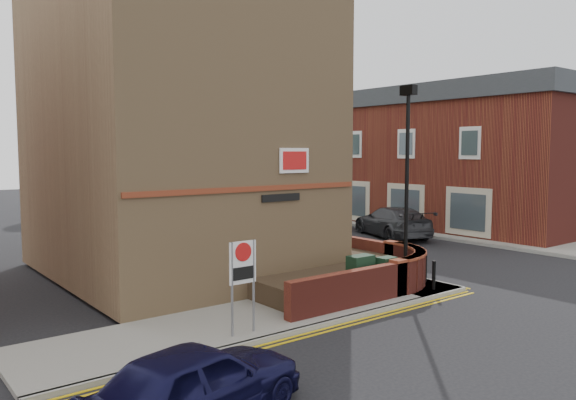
# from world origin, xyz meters

# --- Properties ---
(ground) EXTENTS (120.00, 120.00, 0.00)m
(ground) POSITION_xyz_m (0.00, 0.00, 0.00)
(ground) COLOR black
(ground) RESTS_ON ground
(pavement_corner) EXTENTS (13.00, 3.00, 0.12)m
(pavement_corner) POSITION_xyz_m (-3.50, 1.50, 0.06)
(pavement_corner) COLOR gray
(pavement_corner) RESTS_ON ground
(pavement_main) EXTENTS (2.00, 32.00, 0.12)m
(pavement_main) POSITION_xyz_m (2.00, 16.00, 0.06)
(pavement_main) COLOR gray
(pavement_main) RESTS_ON ground
(pavement_far) EXTENTS (4.00, 40.00, 0.12)m
(pavement_far) POSITION_xyz_m (13.00, 13.00, 0.06)
(pavement_far) COLOR gray
(pavement_far) RESTS_ON ground
(kerb_side) EXTENTS (13.00, 0.15, 0.12)m
(kerb_side) POSITION_xyz_m (-3.50, 0.00, 0.06)
(kerb_side) COLOR gray
(kerb_side) RESTS_ON ground
(kerb_main_near) EXTENTS (0.15, 32.00, 0.12)m
(kerb_main_near) POSITION_xyz_m (3.00, 16.00, 0.06)
(kerb_main_near) COLOR gray
(kerb_main_near) RESTS_ON ground
(kerb_main_far) EXTENTS (0.15, 40.00, 0.12)m
(kerb_main_far) POSITION_xyz_m (11.00, 13.00, 0.06)
(kerb_main_far) COLOR gray
(kerb_main_far) RESTS_ON ground
(yellow_lines_side) EXTENTS (13.00, 0.28, 0.01)m
(yellow_lines_side) POSITION_xyz_m (-3.50, -0.25, 0.01)
(yellow_lines_side) COLOR gold
(yellow_lines_side) RESTS_ON ground
(yellow_lines_main) EXTENTS (0.28, 32.00, 0.01)m
(yellow_lines_main) POSITION_xyz_m (3.25, 16.00, 0.01)
(yellow_lines_main) COLOR gold
(yellow_lines_main) RESTS_ON ground
(corner_building) EXTENTS (8.95, 10.40, 13.60)m
(corner_building) POSITION_xyz_m (-2.84, 8.00, 6.23)
(corner_building) COLOR tan
(corner_building) RESTS_ON ground
(garden_wall) EXTENTS (6.80, 6.00, 1.20)m
(garden_wall) POSITION_xyz_m (0.00, 2.50, 0.00)
(garden_wall) COLOR maroon
(garden_wall) RESTS_ON ground
(lamppost) EXTENTS (0.25, 0.50, 6.30)m
(lamppost) POSITION_xyz_m (1.60, 1.20, 3.34)
(lamppost) COLOR black
(lamppost) RESTS_ON pavement_corner
(utility_cabinet_large) EXTENTS (0.80, 0.45, 1.20)m
(utility_cabinet_large) POSITION_xyz_m (-0.30, 1.30, 0.72)
(utility_cabinet_large) COLOR #15311F
(utility_cabinet_large) RESTS_ON pavement_corner
(utility_cabinet_small) EXTENTS (0.55, 0.40, 1.10)m
(utility_cabinet_small) POSITION_xyz_m (0.50, 1.00, 0.67)
(utility_cabinet_small) COLOR #15311F
(utility_cabinet_small) RESTS_ON pavement_corner
(bollard_near) EXTENTS (0.11, 0.11, 0.90)m
(bollard_near) POSITION_xyz_m (2.00, 0.40, 0.57)
(bollard_near) COLOR black
(bollard_near) RESTS_ON pavement_corner
(bollard_far) EXTENTS (0.11, 0.11, 0.90)m
(bollard_far) POSITION_xyz_m (2.60, 1.20, 0.57)
(bollard_far) COLOR black
(bollard_far) RESTS_ON pavement_corner
(zone_sign) EXTENTS (0.72, 0.07, 2.20)m
(zone_sign) POSITION_xyz_m (-5.00, 0.50, 1.64)
(zone_sign) COLOR slate
(zone_sign) RESTS_ON pavement_corner
(far_terrace) EXTENTS (5.40, 30.40, 8.00)m
(far_terrace) POSITION_xyz_m (14.50, 17.00, 4.04)
(far_terrace) COLOR maroon
(far_terrace) RESTS_ON ground
(far_terrace_cream) EXTENTS (5.40, 12.40, 8.00)m
(far_terrace_cream) POSITION_xyz_m (14.50, 38.00, 4.05)
(far_terrace_cream) COLOR beige
(far_terrace_cream) RESTS_ON ground
(tree_near) EXTENTS (3.64, 3.65, 6.70)m
(tree_near) POSITION_xyz_m (2.00, 14.05, 4.70)
(tree_near) COLOR #382B1E
(tree_near) RESTS_ON pavement_main
(tree_mid) EXTENTS (4.03, 4.03, 7.42)m
(tree_mid) POSITION_xyz_m (2.00, 22.05, 5.20)
(tree_mid) COLOR #382B1E
(tree_mid) RESTS_ON pavement_main
(tree_far) EXTENTS (3.81, 3.81, 7.00)m
(tree_far) POSITION_xyz_m (2.00, 30.05, 4.91)
(tree_far) COLOR #382B1E
(tree_far) RESTS_ON pavement_main
(traffic_light_assembly) EXTENTS (0.20, 0.16, 4.20)m
(traffic_light_assembly) POSITION_xyz_m (2.40, 25.00, 2.78)
(traffic_light_assembly) COLOR black
(traffic_light_assembly) RESTS_ON pavement_main
(navy_hatchback) EXTENTS (4.22, 2.46, 1.35)m
(navy_hatchback) POSITION_xyz_m (-7.88, -2.49, 0.67)
(navy_hatchback) COLOR black
(navy_hatchback) RESTS_ON ground
(silver_car_near) EXTENTS (2.73, 3.92, 1.22)m
(silver_car_near) POSITION_xyz_m (4.56, 8.67, 0.61)
(silver_car_near) COLOR #9C9CA3
(silver_car_near) RESTS_ON ground
(red_car_main) EXTENTS (4.22, 5.60, 1.41)m
(red_car_main) POSITION_xyz_m (5.00, 17.51, 0.71)
(red_car_main) COLOR maroon
(red_car_main) RESTS_ON ground
(grey_car_far) EXTENTS (3.96, 5.86, 1.58)m
(grey_car_far) POSITION_xyz_m (9.72, 8.92, 0.79)
(grey_car_far) COLOR #2F3134
(grey_car_far) RESTS_ON ground
(silver_car_far) EXTENTS (2.98, 4.25, 1.34)m
(silver_car_far) POSITION_xyz_m (9.00, 14.00, 0.67)
(silver_car_far) COLOR #9B9DA2
(silver_car_far) RESTS_ON ground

